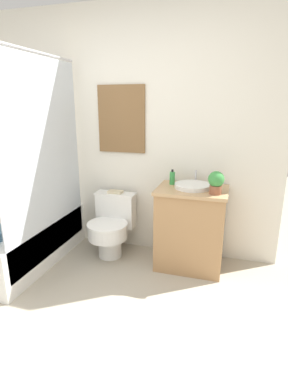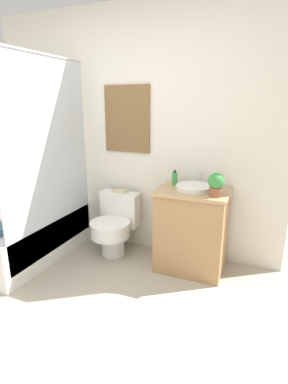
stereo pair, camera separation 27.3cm
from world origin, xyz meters
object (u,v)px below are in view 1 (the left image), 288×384
(toilet, at_px, (111,226))
(soap_bottle, at_px, (172,178))
(book_on_tank, at_px, (115,192))
(sink, at_px, (193,186))
(potted_plant, at_px, (216,182))

(toilet, height_order, soap_bottle, soap_bottle)
(soap_bottle, distance_m, book_on_tank, 0.65)
(toilet, distance_m, sink, 0.97)
(potted_plant, bearing_deg, book_on_tank, 166.47)
(sink, relative_size, soap_bottle, 2.53)
(potted_plant, xyz_separation_m, book_on_tank, (-1.05, 0.25, -0.25))
(toilet, bearing_deg, sink, 1.79)
(sink, height_order, potted_plant, potted_plant)
(toilet, distance_m, potted_plant, 1.20)
(soap_bottle, height_order, potted_plant, potted_plant)
(toilet, xyz_separation_m, sink, (0.83, 0.03, 0.49))
(soap_bottle, xyz_separation_m, book_on_tank, (-0.62, 0.04, -0.20))
(sink, bearing_deg, book_on_tank, 172.31)
(potted_plant, relative_size, book_on_tank, 1.34)
(sink, bearing_deg, soap_bottle, 160.89)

